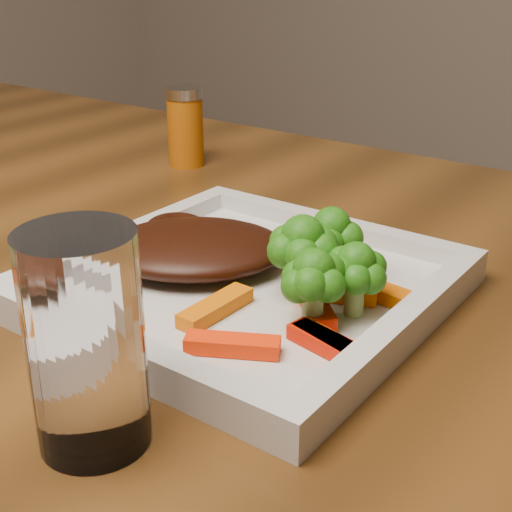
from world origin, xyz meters
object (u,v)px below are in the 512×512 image
Objects in this scene: steak at (194,248)px; spice_shaker at (185,127)px; drinking_glass at (86,343)px; plate at (245,291)px.

spice_shaker is at bearing 132.36° from steak.
spice_shaker is 0.51m from drinking_glass.
steak is 1.57× the size of spice_shaker.
plate is 1.87× the size of steak.
plate is 0.36m from spice_shaker.
steak is 1.20× the size of drinking_glass.
plate is 2.25× the size of drinking_glass.
spice_shaker reaches higher than steak.
plate is at bearing -41.80° from spice_shaker.
spice_shaker is at bearing 138.20° from plate.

